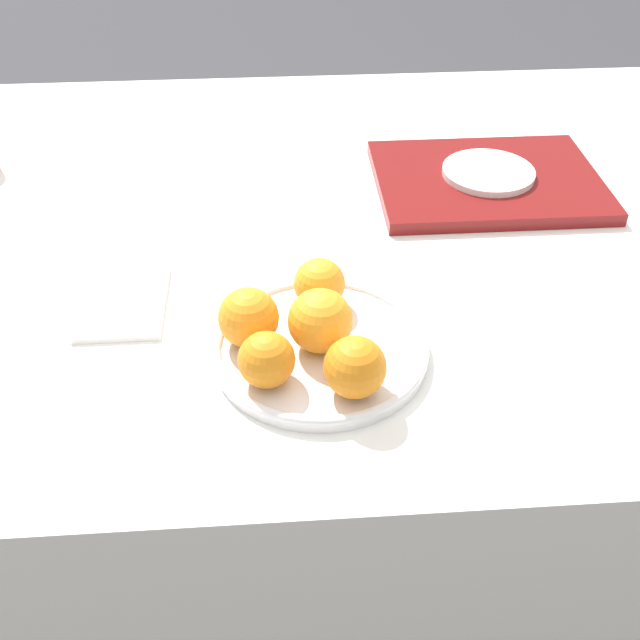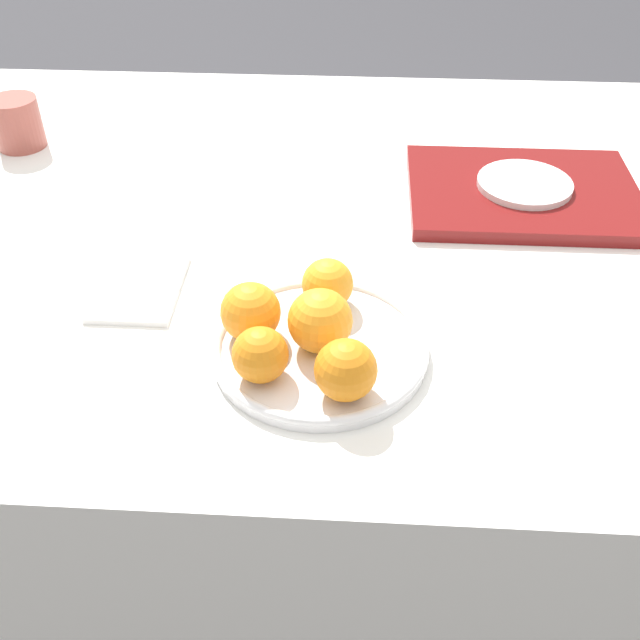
{
  "view_description": "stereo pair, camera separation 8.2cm",
  "coord_description": "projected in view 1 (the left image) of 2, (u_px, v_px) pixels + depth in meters",
  "views": [
    {
      "loc": [
        -0.12,
        -0.94,
        1.3
      ],
      "look_at": [
        -0.08,
        -0.31,
        0.78
      ],
      "focal_mm": 42.0,
      "sensor_mm": 36.0,
      "label": 1
    },
    {
      "loc": [
        -0.04,
        -0.94,
        1.3
      ],
      "look_at": [
        -0.08,
        -0.31,
        0.78
      ],
      "focal_mm": 42.0,
      "sensor_mm": 36.0,
      "label": 2
    }
  ],
  "objects": [
    {
      "name": "serving_tray",
      "position": [
        487.0,
        181.0,
        1.15
      ],
      "size": [
        0.34,
        0.26,
        0.02
      ],
      "color": "maroon",
      "rests_on": "table"
    },
    {
      "name": "orange_1",
      "position": [
        319.0,
        284.0,
        0.89
      ],
      "size": [
        0.06,
        0.06,
        0.06
      ],
      "color": "orange",
      "rests_on": "fruit_platter"
    },
    {
      "name": "orange_3",
      "position": [
        249.0,
        318.0,
        0.83
      ],
      "size": [
        0.07,
        0.07,
        0.07
      ],
      "color": "orange",
      "rests_on": "fruit_platter"
    },
    {
      "name": "napkin",
      "position": [
        123.0,
        303.0,
        0.92
      ],
      "size": [
        0.1,
        0.14,
        0.01
      ],
      "color": "white",
      "rests_on": "table"
    },
    {
      "name": "ground_plane",
      "position": [
        346.0,
        515.0,
        1.56
      ],
      "size": [
        12.0,
        12.0,
        0.0
      ],
      "primitive_type": "plane",
      "color": "#38383D"
    },
    {
      "name": "side_plate",
      "position": [
        488.0,
        172.0,
        1.14
      ],
      "size": [
        0.14,
        0.14,
        0.01
      ],
      "color": "white",
      "rests_on": "serving_tray"
    },
    {
      "name": "orange_4",
      "position": [
        266.0,
        360.0,
        0.78
      ],
      "size": [
        0.06,
        0.06,
        0.06
      ],
      "color": "orange",
      "rests_on": "fruit_platter"
    },
    {
      "name": "table",
      "position": [
        351.0,
        390.0,
        1.33
      ],
      "size": [
        1.57,
        1.06,
        0.73
      ],
      "color": "white",
      "rests_on": "ground_plane"
    },
    {
      "name": "fruit_platter",
      "position": [
        320.0,
        347.0,
        0.85
      ],
      "size": [
        0.25,
        0.25,
        0.02
      ],
      "color": "silver",
      "rests_on": "table"
    },
    {
      "name": "orange_2",
      "position": [
        355.0,
        367.0,
        0.77
      ],
      "size": [
        0.07,
        0.07,
        0.07
      ],
      "color": "orange",
      "rests_on": "fruit_platter"
    },
    {
      "name": "orange_0",
      "position": [
        320.0,
        321.0,
        0.82
      ],
      "size": [
        0.07,
        0.07,
        0.07
      ],
      "color": "orange",
      "rests_on": "fruit_platter"
    }
  ]
}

